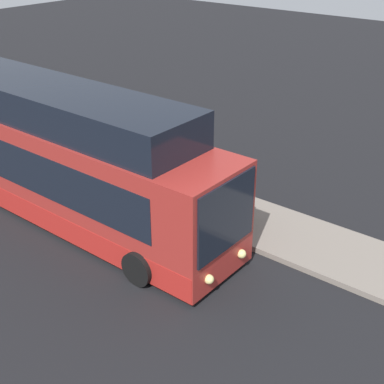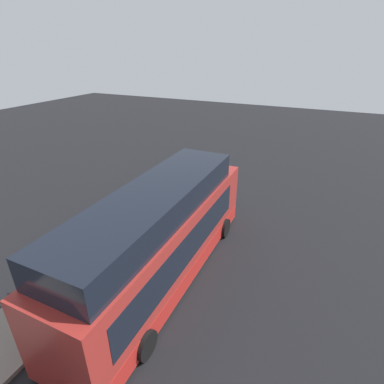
# 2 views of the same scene
# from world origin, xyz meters

# --- Properties ---
(ground) EXTENTS (80.00, 80.00, 0.00)m
(ground) POSITION_xyz_m (0.00, 0.00, 0.00)
(ground) COLOR black
(platform) EXTENTS (20.00, 2.51, 0.16)m
(platform) POSITION_xyz_m (0.00, 2.86, 0.08)
(platform) COLOR slate
(platform) RESTS_ON ground
(bus_lead) EXTENTS (10.93, 2.79, 4.01)m
(bus_lead) POSITION_xyz_m (-1.28, -0.14, 1.78)
(bus_lead) COLOR maroon
(bus_lead) RESTS_ON ground
(passenger_boarding) EXTENTS (0.51, 0.62, 1.57)m
(passenger_boarding) POSITION_xyz_m (0.10, 2.63, 1.00)
(passenger_boarding) COLOR #6B604C
(passenger_boarding) RESTS_ON platform
(passenger_waiting) EXTENTS (0.58, 0.42, 1.75)m
(passenger_waiting) POSITION_xyz_m (2.73, 2.67, 1.11)
(passenger_waiting) COLOR #6B604C
(passenger_waiting) RESTS_ON platform
(suitcase) EXTENTS (0.39, 0.27, 0.98)m
(suitcase) POSITION_xyz_m (0.54, 2.99, 0.53)
(suitcase) COLOR #598C59
(suitcase) RESTS_ON platform
(sign_post) EXTENTS (0.10, 0.83, 2.63)m
(sign_post) POSITION_xyz_m (-3.80, 2.04, 1.85)
(sign_post) COLOR #4C4C51
(sign_post) RESTS_ON platform
(trash_bin) EXTENTS (0.44, 0.44, 0.65)m
(trash_bin) POSITION_xyz_m (-0.13, 3.53, 0.48)
(trash_bin) COLOR #3F3F44
(trash_bin) RESTS_ON platform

